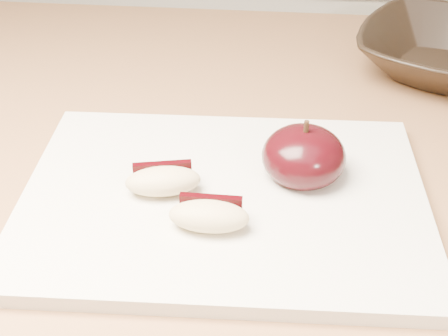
{
  "coord_description": "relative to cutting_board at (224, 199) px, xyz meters",
  "views": [
    {
      "loc": [
        0.07,
        -0.0,
        1.22
      ],
      "look_at": [
        0.03,
        0.39,
        0.94
      ],
      "focal_mm": 50.0,
      "sensor_mm": 36.0,
      "label": 1
    }
  ],
  "objects": [
    {
      "name": "cutting_board",
      "position": [
        0.0,
        0.0,
        0.0
      ],
      "size": [
        0.34,
        0.25,
        0.01
      ],
      "primitive_type": "cube",
      "rotation": [
        0.0,
        0.0,
        0.04
      ],
      "color": "silver",
      "rests_on": "island_counter"
    },
    {
      "name": "apple_wedge_b",
      "position": [
        -0.01,
        -0.04,
        0.02
      ],
      "size": [
        0.06,
        0.03,
        0.02
      ],
      "rotation": [
        0.0,
        0.0,
        -0.01
      ],
      "color": "#DAC08A",
      "rests_on": "cutting_board"
    },
    {
      "name": "apple_half",
      "position": [
        0.06,
        0.03,
        0.02
      ],
      "size": [
        0.08,
        0.08,
        0.06
      ],
      "rotation": [
        0.0,
        0.0,
        -0.2
      ],
      "color": "black",
      "rests_on": "cutting_board"
    },
    {
      "name": "back_cabinet",
      "position": [
        -0.03,
        0.81,
        -0.44
      ],
      "size": [
        2.4,
        0.62,
        0.94
      ],
      "color": "silver",
      "rests_on": "ground"
    },
    {
      "name": "apple_wedge_a",
      "position": [
        -0.05,
        -0.0,
        0.02
      ],
      "size": [
        0.07,
        0.04,
        0.02
      ],
      "rotation": [
        0.0,
        0.0,
        0.21
      ],
      "color": "#DAC08A",
      "rests_on": "cutting_board"
    }
  ]
}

